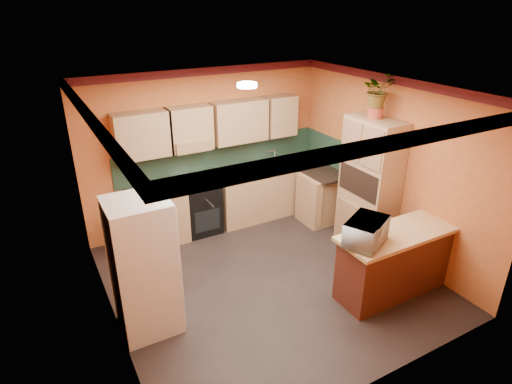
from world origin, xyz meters
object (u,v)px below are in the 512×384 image
stove (200,207)px  microwave (366,232)px  breakfast_bar (400,261)px  fridge (143,267)px  base_cabinets_back (233,200)px  pantry (369,185)px

stove → microwave: microwave is taller
breakfast_bar → microwave: size_ratio=3.09×
fridge → stove: bearing=52.6°
breakfast_bar → base_cabinets_back: bearing=111.3°
fridge → breakfast_bar: fridge is taller
stove → pantry: pantry is taller
base_cabinets_back → breakfast_bar: size_ratio=2.03×
fridge → pantry: size_ratio=0.81×
fridge → pantry: pantry is taller
microwave → pantry: bearing=18.4°
base_cabinets_back → fridge: fridge is taller
base_cabinets_back → microwave: microwave is taller
stove → pantry: 2.80m
fridge → microwave: fridge is taller
fridge → microwave: (2.51, -0.93, 0.24)m
base_cabinets_back → microwave: 2.95m
base_cabinets_back → pantry: 2.37m
breakfast_bar → microwave: bearing=180.0°
stove → base_cabinets_back: bearing=0.0°
base_cabinets_back → fridge: 2.86m
base_cabinets_back → breakfast_bar: bearing=-68.7°
base_cabinets_back → breakfast_bar: 3.05m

